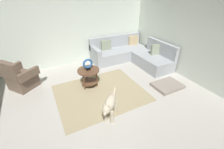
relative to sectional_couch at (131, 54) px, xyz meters
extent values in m
cube|color=#B7B2A8|center=(-1.99, -2.01, -0.34)|extent=(6.00, 6.00, 0.10)
cube|color=silver|center=(-1.99, 0.93, 1.06)|extent=(6.00, 0.12, 2.70)
cube|color=silver|center=(0.95, -2.01, 1.06)|extent=(0.12, 6.00, 2.70)
cube|color=tan|center=(-1.84, -1.31, -0.29)|extent=(2.30, 1.90, 0.01)
cube|color=#9EA3A8|center=(-0.26, 0.39, -0.08)|extent=(2.20, 0.85, 0.42)
cube|color=#9EA3A8|center=(-0.26, 0.75, 0.36)|extent=(2.20, 0.14, 0.46)
cube|color=#9EA3A8|center=(0.41, -0.73, -0.08)|extent=(0.85, 1.40, 0.42)
cube|color=#9EA3A8|center=(0.77, -0.73, 0.36)|extent=(0.14, 1.40, 0.46)
cube|color=#9EA3A8|center=(-1.28, 0.39, 0.24)|extent=(0.16, 0.85, 0.22)
cube|color=tan|center=(0.49, 0.60, 0.30)|extent=(0.40, 0.21, 0.39)
cube|color=gray|center=(-0.76, 0.60, 0.30)|extent=(0.38, 0.14, 0.38)
cube|color=gray|center=(0.62, -0.63, 0.30)|extent=(0.40, 0.23, 0.39)
cube|color=brown|center=(-3.66, -0.05, -0.09)|extent=(0.84, 0.84, 0.40)
cube|color=brown|center=(-3.86, -0.21, 0.35)|extent=(0.48, 0.56, 0.48)
cube|color=brown|center=(-3.88, 0.22, 0.22)|extent=(0.53, 0.45, 0.22)
cube|color=brown|center=(-3.45, -0.33, 0.22)|extent=(0.53, 0.45, 0.22)
cylinder|color=brown|center=(-1.99, -0.87, 0.23)|extent=(0.60, 0.60, 0.04)
cylinder|color=brown|center=(-1.99, -0.87, -0.14)|extent=(0.45, 0.45, 0.02)
cylinder|color=brown|center=(-1.99, -0.65, -0.04)|extent=(0.04, 0.04, 0.50)
cylinder|color=brown|center=(-2.18, -0.98, -0.04)|extent=(0.04, 0.04, 0.50)
cylinder|color=brown|center=(-1.80, -0.98, -0.04)|extent=(0.04, 0.04, 0.50)
cube|color=black|center=(-1.99, -0.87, 0.27)|extent=(0.12, 0.08, 0.05)
torus|color=#265999|center=(-1.99, -0.87, 0.44)|extent=(0.28, 0.06, 0.28)
cube|color=gray|center=(-0.01, -1.93, -0.25)|extent=(0.80, 0.60, 0.09)
cylinder|color=beige|center=(-2.04, -2.37, -0.13)|extent=(0.07, 0.07, 0.32)
cylinder|color=beige|center=(-2.14, -2.28, -0.13)|extent=(0.07, 0.07, 0.32)
cylinder|color=beige|center=(-1.83, -2.14, -0.13)|extent=(0.07, 0.07, 0.32)
cylinder|color=beige|center=(-1.93, -2.05, -0.13)|extent=(0.07, 0.07, 0.32)
ellipsoid|color=beige|center=(-1.99, -2.21, 0.11)|extent=(0.51, 0.53, 0.24)
sphere|color=beige|center=(-2.19, -2.43, 0.18)|extent=(0.17, 0.17, 0.17)
ellipsoid|color=beige|center=(-2.24, -2.49, 0.16)|extent=(0.13, 0.14, 0.07)
cone|color=beige|center=(-2.15, -2.45, 0.30)|extent=(0.06, 0.06, 0.07)
cone|color=beige|center=(-2.22, -2.39, 0.30)|extent=(0.06, 0.06, 0.07)
cylinder|color=beige|center=(-1.78, -1.98, 0.15)|extent=(0.16, 0.17, 0.16)
camera|label=1|loc=(-3.07, -4.36, 2.18)|focal=23.93mm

